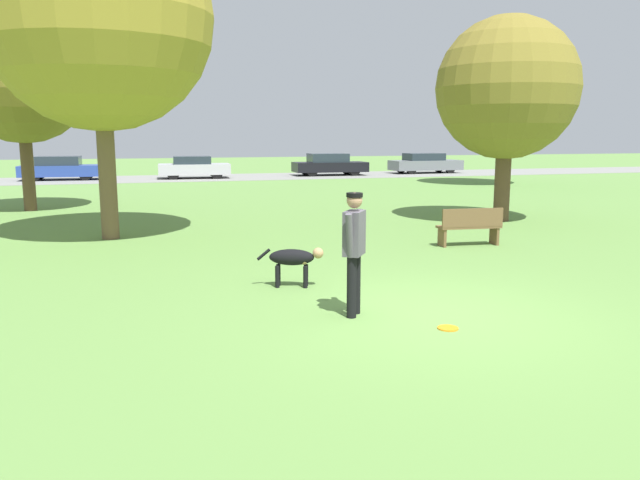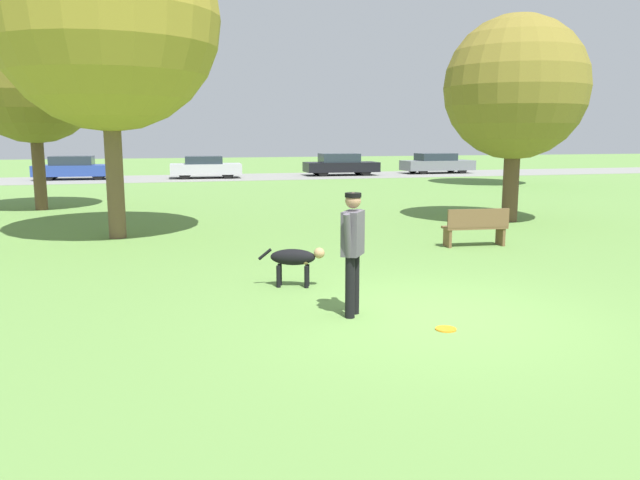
{
  "view_description": "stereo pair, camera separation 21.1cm",
  "coord_description": "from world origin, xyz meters",
  "px_view_note": "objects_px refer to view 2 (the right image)",
  "views": [
    {
      "loc": [
        -3.72,
        -7.46,
        2.42
      ],
      "look_at": [
        -1.18,
        1.14,
        0.9
      ],
      "focal_mm": 35.0,
      "sensor_mm": 36.0,
      "label": 1
    },
    {
      "loc": [
        -3.52,
        -7.52,
        2.42
      ],
      "look_at": [
        -1.18,
        1.14,
        0.9
      ],
      "focal_mm": 35.0,
      "sensor_mm": 36.0,
      "label": 2
    }
  ],
  "objects_px": {
    "dog": "(295,259)",
    "parked_car_blue": "(74,168)",
    "person": "(353,244)",
    "tree_far_left": "(32,75)",
    "frisbee": "(446,329)",
    "parked_car_black": "(341,165)",
    "tree_far_right": "(519,72)",
    "parked_car_silver": "(205,167)",
    "park_bench": "(476,226)",
    "tree_near_left": "(106,17)",
    "parked_car_grey": "(437,163)",
    "tree_near_right": "(516,88)"
  },
  "relations": [
    {
      "from": "tree_far_right",
      "to": "tree_near_right",
      "type": "bearing_deg",
      "value": -122.67
    },
    {
      "from": "dog",
      "to": "parked_car_black",
      "type": "relative_size",
      "value": 0.24
    },
    {
      "from": "tree_near_left",
      "to": "tree_near_right",
      "type": "bearing_deg",
      "value": 0.6
    },
    {
      "from": "dog",
      "to": "parked_car_black",
      "type": "distance_m",
      "value": 27.83
    },
    {
      "from": "frisbee",
      "to": "parked_car_grey",
      "type": "distance_m",
      "value": 32.58
    },
    {
      "from": "dog",
      "to": "person",
      "type": "bearing_deg",
      "value": -58.42
    },
    {
      "from": "dog",
      "to": "tree_far_left",
      "type": "height_order",
      "value": "tree_far_left"
    },
    {
      "from": "person",
      "to": "park_bench",
      "type": "bearing_deg",
      "value": -9.57
    },
    {
      "from": "parked_car_blue",
      "to": "tree_near_left",
      "type": "bearing_deg",
      "value": -78.82
    },
    {
      "from": "parked_car_blue",
      "to": "tree_near_right",
      "type": "bearing_deg",
      "value": -54.13
    },
    {
      "from": "tree_near_right",
      "to": "dog",
      "type": "bearing_deg",
      "value": -141.87
    },
    {
      "from": "parked_car_black",
      "to": "park_bench",
      "type": "distance_m",
      "value": 24.22
    },
    {
      "from": "dog",
      "to": "parked_car_silver",
      "type": "bearing_deg",
      "value": 108.02
    },
    {
      "from": "parked_car_black",
      "to": "tree_near_right",
      "type": "bearing_deg",
      "value": -91.94
    },
    {
      "from": "frisbee",
      "to": "tree_far_right",
      "type": "height_order",
      "value": "tree_far_right"
    },
    {
      "from": "tree_far_left",
      "to": "parked_car_silver",
      "type": "relative_size",
      "value": 1.62
    },
    {
      "from": "person",
      "to": "dog",
      "type": "relative_size",
      "value": 1.59
    },
    {
      "from": "person",
      "to": "tree_far_right",
      "type": "xyz_separation_m",
      "value": [
        14.35,
        18.92,
        4.35
      ]
    },
    {
      "from": "tree_far_right",
      "to": "parked_car_grey",
      "type": "relative_size",
      "value": 1.69
    },
    {
      "from": "person",
      "to": "tree_far_left",
      "type": "xyz_separation_m",
      "value": [
        -6.05,
        14.11,
        3.29
      ]
    },
    {
      "from": "tree_near_left",
      "to": "tree_far_left",
      "type": "height_order",
      "value": "tree_near_left"
    },
    {
      "from": "person",
      "to": "park_bench",
      "type": "distance_m",
      "value": 6.08
    },
    {
      "from": "dog",
      "to": "parked_car_grey",
      "type": "relative_size",
      "value": 0.23
    },
    {
      "from": "parked_car_silver",
      "to": "park_bench",
      "type": "xyz_separation_m",
      "value": [
        3.86,
        -23.49,
        -0.18
      ]
    },
    {
      "from": "person",
      "to": "park_bench",
      "type": "height_order",
      "value": "person"
    },
    {
      "from": "person",
      "to": "park_bench",
      "type": "xyz_separation_m",
      "value": [
        4.24,
        4.33,
        -0.53
      ]
    },
    {
      "from": "parked_car_silver",
      "to": "frisbee",
      "type": "bearing_deg",
      "value": -86.07
    },
    {
      "from": "tree_far_right",
      "to": "tree_near_left",
      "type": "distance_m",
      "value": 21.04
    },
    {
      "from": "person",
      "to": "tree_near_right",
      "type": "relative_size",
      "value": 0.3
    },
    {
      "from": "tree_near_left",
      "to": "parked_car_black",
      "type": "bearing_deg",
      "value": 60.17
    },
    {
      "from": "parked_car_grey",
      "to": "frisbee",
      "type": "bearing_deg",
      "value": -117.28
    },
    {
      "from": "frisbee",
      "to": "parked_car_black",
      "type": "relative_size",
      "value": 0.06
    },
    {
      "from": "tree_far_left",
      "to": "parked_car_black",
      "type": "distance_m",
      "value": 20.51
    },
    {
      "from": "dog",
      "to": "tree_near_left",
      "type": "height_order",
      "value": "tree_near_left"
    },
    {
      "from": "park_bench",
      "to": "parked_car_silver",
      "type": "bearing_deg",
      "value": -76.02
    },
    {
      "from": "parked_car_blue",
      "to": "park_bench",
      "type": "relative_size",
      "value": 2.99
    },
    {
      "from": "tree_near_right",
      "to": "person",
      "type": "bearing_deg",
      "value": -132.91
    },
    {
      "from": "tree_near_right",
      "to": "tree_near_left",
      "type": "distance_m",
      "value": 10.63
    },
    {
      "from": "person",
      "to": "tree_near_left",
      "type": "bearing_deg",
      "value": 58.8
    },
    {
      "from": "tree_far_right",
      "to": "parked_car_grey",
      "type": "distance_m",
      "value": 10.72
    },
    {
      "from": "tree_near_right",
      "to": "park_bench",
      "type": "distance_m",
      "value": 5.51
    },
    {
      "from": "frisbee",
      "to": "parked_car_blue",
      "type": "bearing_deg",
      "value": 104.34
    },
    {
      "from": "dog",
      "to": "parked_car_blue",
      "type": "relative_size",
      "value": 0.25
    },
    {
      "from": "parked_car_silver",
      "to": "person",
      "type": "bearing_deg",
      "value": -87.97
    },
    {
      "from": "tree_near_left",
      "to": "dog",
      "type": "bearing_deg",
      "value": -62.68
    },
    {
      "from": "tree_far_right",
      "to": "frisbee",
      "type": "bearing_deg",
      "value": -124.08
    },
    {
      "from": "frisbee",
      "to": "parked_car_black",
      "type": "height_order",
      "value": "parked_car_black"
    },
    {
      "from": "tree_near_right",
      "to": "parked_car_grey",
      "type": "bearing_deg",
      "value": 69.63
    },
    {
      "from": "parked_car_blue",
      "to": "parked_car_black",
      "type": "bearing_deg",
      "value": 0.98
    },
    {
      "from": "tree_near_left",
      "to": "parked_car_grey",
      "type": "height_order",
      "value": "tree_near_left"
    }
  ]
}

